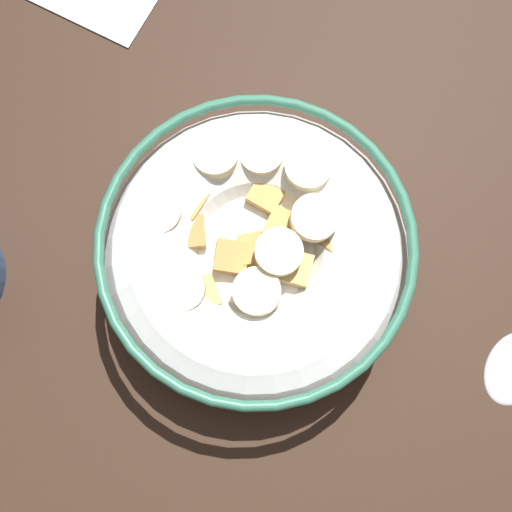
% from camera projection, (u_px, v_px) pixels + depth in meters
% --- Properties ---
extents(ground_plane, '(1.39, 1.39, 0.02)m').
position_uv_depth(ground_plane, '(256.00, 270.00, 0.43)').
color(ground_plane, '#332116').
extents(cereal_bowl, '(0.18, 0.18, 0.06)m').
position_uv_depth(cereal_bowl, '(256.00, 255.00, 0.39)').
color(cereal_bowl, white).
rests_on(cereal_bowl, ground_plane).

